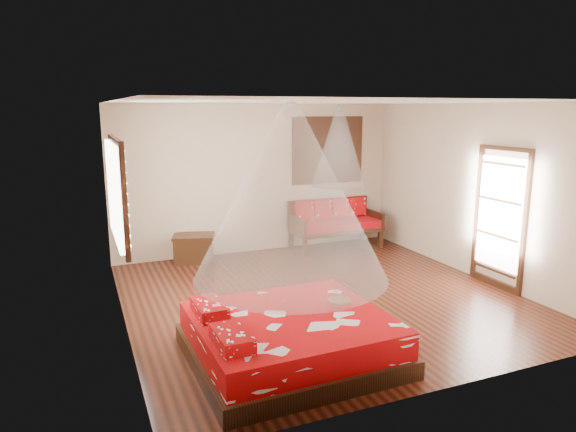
# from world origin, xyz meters

# --- Properties ---
(room) EXTENTS (5.54, 5.54, 2.84)m
(room) POSITION_xyz_m (0.00, 0.00, 1.40)
(room) COLOR black
(room) RESTS_ON ground
(bed) EXTENTS (2.17, 1.97, 0.64)m
(bed) POSITION_xyz_m (-1.17, -1.60, 0.25)
(bed) COLOR black
(bed) RESTS_ON floor
(daybed) EXTENTS (1.76, 0.78, 0.94)m
(daybed) POSITION_xyz_m (1.45, 2.38, 0.52)
(daybed) COLOR black
(daybed) RESTS_ON floor
(storage_chest) EXTENTS (0.84, 0.71, 0.50)m
(storage_chest) POSITION_xyz_m (-1.34, 2.45, 0.25)
(storage_chest) COLOR black
(storage_chest) RESTS_ON floor
(shutter_panel) EXTENTS (1.52, 0.06, 1.32)m
(shutter_panel) POSITION_xyz_m (1.45, 2.72, 1.90)
(shutter_panel) COLOR black
(shutter_panel) RESTS_ON wall_back
(window_left) EXTENTS (0.10, 1.74, 1.34)m
(window_left) POSITION_xyz_m (-2.71, 0.20, 1.70)
(window_left) COLOR black
(window_left) RESTS_ON wall_left
(glazed_door) EXTENTS (0.08, 1.02, 2.16)m
(glazed_door) POSITION_xyz_m (2.72, -0.60, 1.07)
(glazed_door) COLOR black
(glazed_door) RESTS_ON floor
(wine_tray) EXTENTS (0.27, 0.27, 0.22)m
(wine_tray) POSITION_xyz_m (-0.46, -1.42, 0.56)
(wine_tray) COLOR brown
(wine_tray) RESTS_ON bed
(mosquito_net_main) EXTENTS (2.06, 2.06, 1.80)m
(mosquito_net_main) POSITION_xyz_m (-1.15, -1.60, 1.85)
(mosquito_net_main) COLOR white
(mosquito_net_main) RESTS_ON ceiling
(mosquito_net_daybed) EXTENTS (1.02, 1.02, 1.50)m
(mosquito_net_daybed) POSITION_xyz_m (1.45, 2.25, 2.00)
(mosquito_net_daybed) COLOR white
(mosquito_net_daybed) RESTS_ON ceiling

